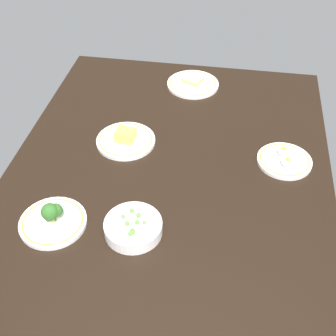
{
  "coord_description": "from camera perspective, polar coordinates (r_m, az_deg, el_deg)",
  "views": [
    {
      "loc": [
        108.61,
        18.06,
        105.64
      ],
      "look_at": [
        0.0,
        0.0,
        6.0
      ],
      "focal_mm": 48.09,
      "sensor_mm": 36.0,
      "label": 1
    }
  ],
  "objects": [
    {
      "name": "bowl_peas",
      "position": [
        1.31,
        -4.43,
        -7.45
      ],
      "size": [
        16.98,
        16.98,
        5.44
      ],
      "color": "white",
      "rests_on": "dining_table"
    },
    {
      "name": "plate_sandwich",
      "position": [
        1.93,
        3.17,
        10.67
      ],
      "size": [
        21.72,
        21.72,
        4.36
      ],
      "color": "white",
      "rests_on": "dining_table"
    },
    {
      "name": "dining_table",
      "position": [
        1.51,
        0.0,
        -1.12
      ],
      "size": [
        144.82,
        107.92,
        4.0
      ],
      "primitive_type": "cube",
      "color": "black",
      "rests_on": "ground"
    },
    {
      "name": "plate_broccoli",
      "position": [
        1.37,
        -14.4,
        -6.37
      ],
      "size": [
        19.89,
        19.89,
        8.18
      ],
      "color": "white",
      "rests_on": "dining_table"
    },
    {
      "name": "plate_eggs",
      "position": [
        1.58,
        14.55,
        1.0
      ],
      "size": [
        18.59,
        18.59,
        4.31
      ],
      "color": "white",
      "rests_on": "dining_table"
    },
    {
      "name": "plate_cheese",
      "position": [
        1.62,
        -5.38,
        3.61
      ],
      "size": [
        21.15,
        21.15,
        5.18
      ],
      "color": "white",
      "rests_on": "dining_table"
    }
  ]
}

